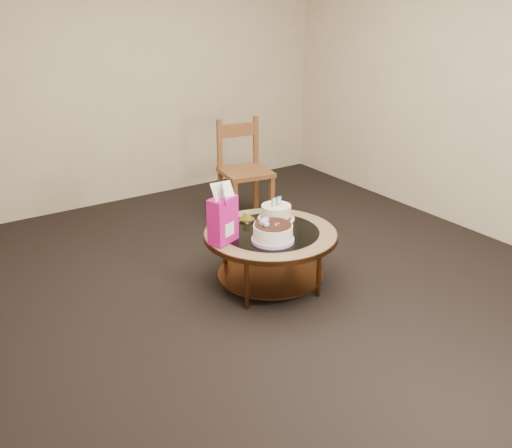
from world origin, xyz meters
TOP-DOWN VIEW (x-y plane):
  - ground at (0.00, 0.00)m, footprint 5.00×5.00m
  - room_walls at (0.00, 0.00)m, footprint 4.52×5.02m
  - coffee_table at (0.00, -0.00)m, footprint 1.02×1.02m
  - decorated_cake at (-0.09, -0.16)m, footprint 0.31×0.31m
  - cream_cake at (0.17, 0.17)m, footprint 0.29×0.29m
  - gift_bag at (-0.39, 0.04)m, footprint 0.24×0.21m
  - pillar_candle at (-0.04, 0.27)m, footprint 0.12×0.12m
  - dining_chair at (0.60, 1.32)m, footprint 0.52×0.52m

SIDE VIEW (x-z plane):
  - ground at x=0.00m, z-range 0.00..0.00m
  - coffee_table at x=0.00m, z-range 0.15..0.61m
  - pillar_candle at x=-0.04m, z-range 0.44..0.53m
  - dining_chair at x=0.60m, z-range 0.01..0.99m
  - cream_cake at x=0.17m, z-range 0.42..0.61m
  - decorated_cake at x=-0.09m, z-range 0.43..0.61m
  - gift_bag at x=-0.39m, z-range 0.46..0.89m
  - room_walls at x=0.00m, z-range 0.24..2.85m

